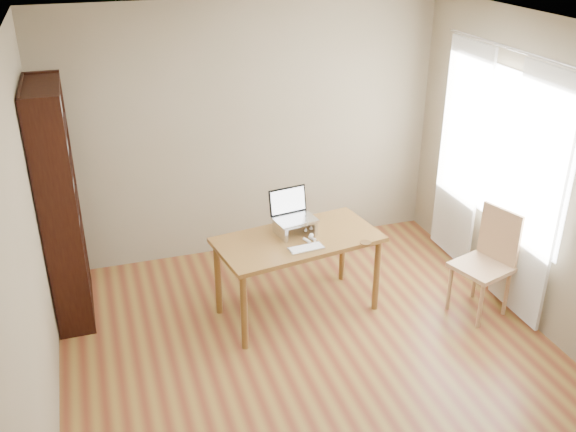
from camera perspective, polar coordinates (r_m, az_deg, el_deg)
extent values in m
cube|color=brown|center=(5.26, 3.18, -13.85)|extent=(4.00, 4.50, 0.02)
cube|color=white|center=(4.12, 4.09, 15.51)|extent=(4.00, 4.50, 0.02)
cube|color=#807356|center=(6.53, -3.66, 7.52)|extent=(4.00, 0.02, 2.60)
cube|color=#807356|center=(4.30, -22.31, -4.63)|extent=(0.02, 4.50, 2.60)
cube|color=#807356|center=(5.54, 23.34, 1.97)|extent=(0.02, 4.50, 2.60)
cube|color=white|center=(6.06, 18.55, 5.75)|extent=(0.01, 1.80, 1.40)
cube|color=black|center=(5.40, -19.62, -0.93)|extent=(0.30, 0.04, 2.10)
cube|color=black|center=(6.19, -19.64, 2.48)|extent=(0.30, 0.04, 2.10)
cube|color=black|center=(5.80, -21.00, 0.71)|extent=(0.02, 0.90, 2.10)
cube|color=black|center=(6.26, -18.26, -7.60)|extent=(0.30, 0.84, 0.02)
cube|color=black|center=(6.17, -18.20, -6.24)|extent=(0.20, 0.78, 0.28)
cube|color=black|center=(6.09, -18.69, -4.92)|extent=(0.30, 0.84, 0.03)
cube|color=black|center=(6.01, -18.64, -3.48)|extent=(0.20, 0.78, 0.28)
cube|color=black|center=(5.93, -19.15, -2.09)|extent=(0.30, 0.84, 0.02)
cube|color=black|center=(5.86, -19.10, -0.57)|extent=(0.20, 0.78, 0.28)
cube|color=black|center=(5.79, -19.63, 0.89)|extent=(0.30, 0.84, 0.02)
cube|color=black|center=(5.72, -19.58, 2.48)|extent=(0.20, 0.78, 0.28)
cube|color=black|center=(5.67, -20.13, 4.01)|extent=(0.30, 0.84, 0.02)
cube|color=black|center=(5.61, -20.09, 5.67)|extent=(0.20, 0.78, 0.28)
cube|color=black|center=(5.56, -20.66, 7.27)|extent=(0.30, 0.84, 0.02)
cube|color=black|center=(5.51, -20.62, 8.98)|extent=(0.20, 0.78, 0.28)
cube|color=black|center=(5.47, -21.22, 10.63)|extent=(0.30, 0.84, 0.03)
cube|color=white|center=(5.72, 20.83, 1.47)|extent=(0.03, 0.70, 2.20)
cube|color=white|center=(6.54, 15.08, 5.28)|extent=(0.03, 0.70, 2.20)
cylinder|color=silver|center=(5.81, 19.29, 13.87)|extent=(0.03, 1.90, 0.03)
cube|color=brown|center=(5.58, 0.89, -2.13)|extent=(1.51, 0.92, 0.04)
cylinder|color=brown|center=(5.86, -6.10, -4.99)|extent=(0.06, 0.06, 0.71)
cylinder|color=brown|center=(6.21, 5.67, -3.11)|extent=(0.06, 0.06, 0.71)
cylinder|color=brown|center=(5.38, -4.74, -8.05)|extent=(0.06, 0.06, 0.71)
cylinder|color=brown|center=(5.75, 7.98, -5.79)|extent=(0.06, 0.06, 0.71)
cube|color=silver|center=(5.57, -0.78, -1.25)|extent=(0.03, 0.25, 0.12)
cube|color=silver|center=(5.65, 2.03, -0.84)|extent=(0.03, 0.25, 0.12)
cube|color=silver|center=(5.58, 0.64, -0.44)|extent=(0.32, 0.25, 0.01)
cube|color=silver|center=(5.57, 0.64, -0.31)|extent=(0.39, 0.30, 0.02)
cube|color=black|center=(5.64, 0.18, 1.44)|extent=(0.36, 0.10, 0.23)
cube|color=white|center=(5.64, 0.20, 1.41)|extent=(0.33, 0.09, 0.20)
cube|color=silver|center=(5.38, 1.63, -2.91)|extent=(0.31, 0.15, 0.02)
cube|color=white|center=(5.38, 1.63, -2.82)|extent=(0.29, 0.13, 0.00)
cylinder|color=brown|center=(5.52, 6.90, -2.36)|extent=(0.10, 0.10, 0.01)
ellipsoid|color=#443A35|center=(5.64, 0.82, -0.88)|extent=(0.15, 0.34, 0.12)
ellipsoid|color=#443A35|center=(5.74, 0.47, -0.45)|extent=(0.13, 0.14, 0.11)
ellipsoid|color=#443A35|center=(5.48, 1.46, -1.56)|extent=(0.09, 0.09, 0.08)
ellipsoid|color=silver|center=(5.52, 1.32, -1.67)|extent=(0.08, 0.08, 0.07)
sphere|color=silver|center=(5.45, 1.58, -1.85)|extent=(0.04, 0.04, 0.04)
cone|color=#443A35|center=(5.45, 1.17, -1.22)|extent=(0.03, 0.04, 0.04)
cone|color=#443A35|center=(5.47, 1.73, -1.14)|extent=(0.03, 0.04, 0.04)
cylinder|color=silver|center=(5.49, 1.19, -2.24)|extent=(0.03, 0.08, 0.03)
cylinder|color=silver|center=(5.51, 1.78, -2.14)|extent=(0.03, 0.08, 0.03)
cylinder|color=#443A35|center=(5.80, 1.25, -0.57)|extent=(0.12, 0.18, 0.03)
cube|color=tan|center=(5.94, 16.80, -4.39)|extent=(0.54, 0.54, 0.04)
cylinder|color=tan|center=(5.85, 16.01, -7.47)|extent=(0.04, 0.04, 0.47)
cylinder|color=tan|center=(6.03, 18.84, -6.79)|extent=(0.04, 0.04, 0.47)
cylinder|color=tan|center=(6.09, 14.24, -5.80)|extent=(0.04, 0.04, 0.47)
cylinder|color=tan|center=(6.27, 17.00, -5.20)|extent=(0.04, 0.04, 0.47)
cube|color=tan|center=(5.93, 18.70, -1.88)|extent=(0.15, 0.40, 0.52)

